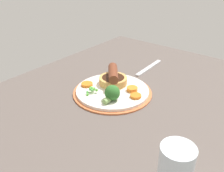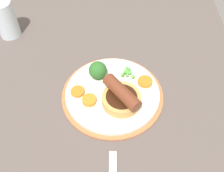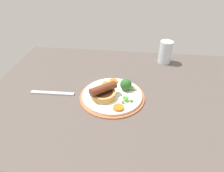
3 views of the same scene
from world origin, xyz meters
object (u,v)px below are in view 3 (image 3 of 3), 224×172
at_px(drinking_glass, 165,52).
at_px(fork, 52,93).
at_px(pea_pile, 126,99).
at_px(broccoli_floret_near, 126,85).
at_px(sausage_pudding, 103,92).
at_px(dinner_plate, 112,96).
at_px(carrot_slice_2, 113,81).
at_px(carrot_slice_1, 106,84).
at_px(carrot_slice_0, 118,108).

bearing_deg(drinking_glass, fork, -144.77).
distance_m(pea_pile, broccoli_floret_near, 0.08).
bearing_deg(broccoli_floret_near, pea_pile, 92.94).
bearing_deg(sausage_pudding, dinner_plate, -4.46).
bearing_deg(carrot_slice_2, dinner_plate, -86.64).
relative_size(dinner_plate, carrot_slice_1, 7.41).
relative_size(dinner_plate, drinking_glass, 2.29).
height_order(sausage_pudding, drinking_glass, drinking_glass).
xyz_separation_m(carrot_slice_0, fork, (-0.28, 0.08, -0.02)).
xyz_separation_m(pea_pile, broccoli_floret_near, (-0.01, 0.08, 0.01)).
bearing_deg(broccoli_floret_near, carrot_slice_1, -12.85).
bearing_deg(carrot_slice_2, pea_pile, -63.43).
relative_size(pea_pile, carrot_slice_2, 1.26).
bearing_deg(carrot_slice_1, fork, -163.31).
bearing_deg(carrot_slice_1, drinking_glass, 45.93).
height_order(dinner_plate, pea_pile, pea_pile).
relative_size(sausage_pudding, carrot_slice_2, 2.95).
relative_size(carrot_slice_0, drinking_glass, 0.34).
bearing_deg(fork, pea_pile, -7.35).
height_order(sausage_pudding, carrot_slice_1, sausage_pudding).
bearing_deg(carrot_slice_0, pea_pile, 61.11).
distance_m(carrot_slice_2, drinking_glass, 0.34).
bearing_deg(carrot_slice_0, fork, 164.79).
height_order(carrot_slice_1, drinking_glass, drinking_glass).
bearing_deg(carrot_slice_2, sausage_pudding, -103.63).
bearing_deg(broccoli_floret_near, sausage_pudding, 34.70).
distance_m(sausage_pudding, carrot_slice_1, 0.08).
height_order(pea_pile, fork, pea_pile).
bearing_deg(sausage_pudding, drinking_glass, 13.33).
bearing_deg(carrot_slice_2, broccoli_floret_near, -40.69).
bearing_deg(carrot_slice_1, carrot_slice_2, 49.55).
bearing_deg(carrot_slice_1, pea_pile, -46.25).
bearing_deg(carrot_slice_0, carrot_slice_2, 102.39).
xyz_separation_m(dinner_plate, carrot_slice_2, (-0.01, 0.09, 0.01)).
bearing_deg(carrot_slice_1, carrot_slice_0, -65.14).
distance_m(carrot_slice_0, carrot_slice_1, 0.15).
relative_size(dinner_plate, carrot_slice_0, 6.78).
distance_m(dinner_plate, carrot_slice_0, 0.09).
distance_m(dinner_plate, carrot_slice_1, 0.07).
xyz_separation_m(sausage_pudding, carrot_slice_0, (0.06, -0.06, -0.02)).
height_order(sausage_pudding, carrot_slice_2, sausage_pudding).
bearing_deg(pea_pile, carrot_slice_0, -118.89).
relative_size(carrot_slice_0, carrot_slice_1, 1.09).
bearing_deg(pea_pile, broccoli_floret_near, 93.93).
relative_size(broccoli_floret_near, carrot_slice_2, 1.78).
relative_size(carrot_slice_0, carrot_slice_2, 1.10).
height_order(sausage_pudding, carrot_slice_0, sausage_pudding).
height_order(pea_pile, carrot_slice_0, pea_pile).
relative_size(carrot_slice_2, drinking_glass, 0.31).
bearing_deg(pea_pile, drinking_glass, 64.50).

